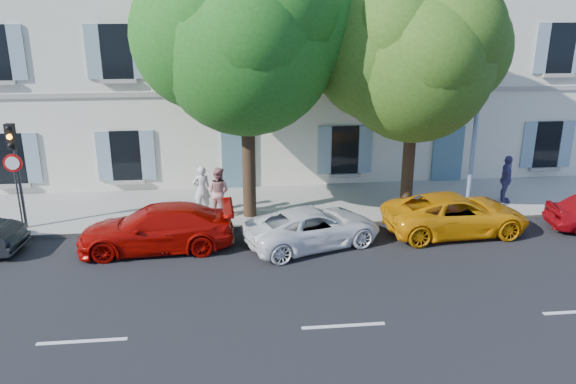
{
  "coord_description": "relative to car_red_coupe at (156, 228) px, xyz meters",
  "views": [
    {
      "loc": [
        -2.57,
        -15.4,
        7.16
      ],
      "look_at": [
        -0.67,
        2.0,
        1.4
      ],
      "focal_mm": 35.0,
      "sensor_mm": 36.0,
      "label": 1
    }
  ],
  "objects": [
    {
      "name": "kerb",
      "position": [
        4.86,
        1.24,
        -0.61
      ],
      "size": [
        36.0,
        0.16,
        0.16
      ],
      "primitive_type": "cube",
      "color": "#9E998E",
      "rests_on": "ground"
    },
    {
      "name": "road_sign",
      "position": [
        -4.62,
        1.83,
        1.31
      ],
      "size": [
        0.59,
        0.1,
        2.56
      ],
      "color": "#383A3D",
      "rests_on": "sidewalk"
    },
    {
      "name": "building",
      "position": [
        4.86,
        9.16,
        5.31
      ],
      "size": [
        28.0,
        7.0,
        12.0
      ],
      "primitive_type": "cube",
      "color": "silver",
      "rests_on": "ground"
    },
    {
      "name": "tree_right",
      "position": [
        8.61,
        2.14,
        4.67
      ],
      "size": [
        5.27,
        5.27,
        8.12
      ],
      "color": "#3A2819",
      "rests_on": "sidewalk"
    },
    {
      "name": "car_red_coupe",
      "position": [
        0.0,
        0.0,
        0.0
      ],
      "size": [
        4.84,
        2.13,
        1.38
      ],
      "primitive_type": "imported",
      "rotation": [
        0.0,
        0.0,
        4.75
      ],
      "color": "#9F0904",
      "rests_on": "ground"
    },
    {
      "name": "pedestrian_c",
      "position": [
        12.62,
        2.67,
        0.36
      ],
      "size": [
        0.72,
        1.14,
        1.8
      ],
      "primitive_type": "imported",
      "rotation": [
        0.0,
        0.0,
        1.29
      ],
      "color": "#494681",
      "rests_on": "sidewalk"
    },
    {
      "name": "traffic_light",
      "position": [
        -4.54,
        1.83,
        2.03
      ],
      "size": [
        0.3,
        0.4,
        3.55
      ],
      "color": "#383A3D",
      "rests_on": "sidewalk"
    },
    {
      "name": "tree_left",
      "position": [
        2.98,
        2.26,
        5.3
      ],
      "size": [
        5.86,
        5.86,
        9.08
      ],
      "color": "#3A2819",
      "rests_on": "sidewalk"
    },
    {
      "name": "pedestrian_b",
      "position": [
        1.89,
        2.38,
        0.34
      ],
      "size": [
        1.07,
        0.99,
        1.77
      ],
      "primitive_type": "imported",
      "rotation": [
        0.0,
        0.0,
        2.66
      ],
      "color": "tan",
      "rests_on": "sidewalk"
    },
    {
      "name": "ground",
      "position": [
        4.86,
        -1.04,
        -0.69
      ],
      "size": [
        90.0,
        90.0,
        0.0
      ],
      "primitive_type": "plane",
      "color": "black"
    },
    {
      "name": "car_yellow_supercar",
      "position": [
        9.71,
        0.27,
        -0.03
      ],
      "size": [
        4.9,
        2.5,
        1.32
      ],
      "primitive_type": "imported",
      "rotation": [
        0.0,
        0.0,
        1.64
      ],
      "color": "orange",
      "rests_on": "ground"
    },
    {
      "name": "pedestrian_a",
      "position": [
        1.3,
        2.73,
        0.32
      ],
      "size": [
        0.72,
        0.57,
        1.72
      ],
      "primitive_type": "imported",
      "rotation": [
        0.0,
        0.0,
        3.41
      ],
      "color": "silver",
      "rests_on": "sidewalk"
    },
    {
      "name": "car_white_coupe",
      "position": [
        4.86,
        -0.23,
        -0.09
      ],
      "size": [
        4.76,
        3.29,
        1.21
      ],
      "primitive_type": "imported",
      "rotation": [
        0.0,
        0.0,
        1.9
      ],
      "color": "white",
      "rests_on": "ground"
    },
    {
      "name": "street_lamp",
      "position": [
        10.71,
        1.47,
        3.85
      ],
      "size": [
        0.36,
        1.66,
        7.76
      ],
      "color": "#7293BF",
      "rests_on": "sidewalk"
    },
    {
      "name": "sidewalk",
      "position": [
        4.86,
        3.41,
        -0.62
      ],
      "size": [
        36.0,
        4.5,
        0.15
      ],
      "primitive_type": "cube",
      "color": "#A09E96",
      "rests_on": "ground"
    }
  ]
}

